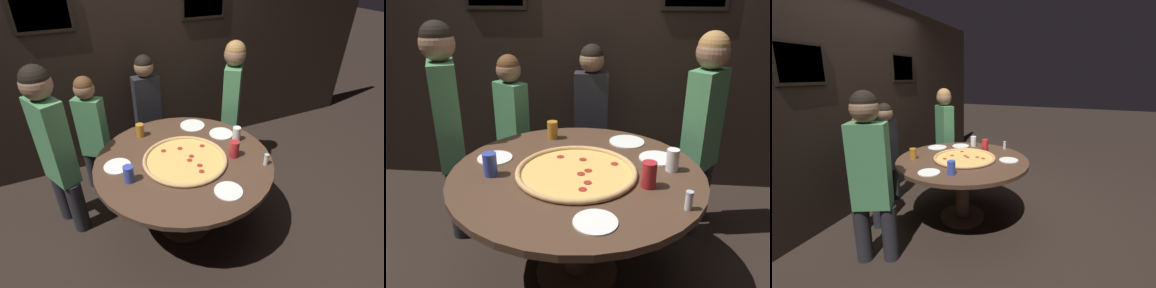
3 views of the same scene
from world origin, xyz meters
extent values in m
plane|color=black|center=(0.00, 0.00, 0.00)|extent=(24.00, 24.00, 0.00)
cube|color=black|center=(0.00, 1.33, 1.30)|extent=(6.40, 0.06, 2.60)
cube|color=black|center=(-0.80, 1.29, 1.75)|extent=(0.52, 0.02, 0.40)
cube|color=#936B5B|center=(-0.80, 1.28, 1.75)|extent=(0.46, 0.01, 0.34)
cylinder|color=#4C3323|center=(0.00, 0.00, 0.72)|extent=(1.46, 1.46, 0.04)
cylinder|color=#4C3323|center=(0.00, 0.00, 0.35)|extent=(0.16, 0.16, 0.70)
cylinder|color=#4C3323|center=(0.00, 0.00, 0.02)|extent=(0.52, 0.52, 0.04)
cylinder|color=#EAB75B|center=(0.00, -0.03, 0.75)|extent=(0.65, 0.65, 0.01)
torus|color=tan|center=(0.00, -0.03, 0.76)|extent=(0.69, 0.69, 0.03)
cylinder|color=#A8281E|center=(-0.12, 0.16, 0.75)|extent=(0.04, 0.04, 0.00)
cylinder|color=#A8281E|center=(0.22, 0.10, 0.75)|extent=(0.04, 0.04, 0.00)
cylinder|color=#A8281E|center=(0.07, -0.15, 0.75)|extent=(0.04, 0.04, 0.00)
cylinder|color=#A8281E|center=(0.05, -0.23, 0.75)|extent=(0.04, 0.04, 0.00)
cylinder|color=#A8281E|center=(0.07, -0.01, 0.75)|extent=(0.04, 0.04, 0.00)
cylinder|color=#A8281E|center=(0.03, -0.05, 0.75)|extent=(0.04, 0.04, 0.00)
cylinder|color=#A8281E|center=(0.02, 0.14, 0.75)|extent=(0.04, 0.04, 0.00)
cylinder|color=#BC7A23|center=(-0.22, 0.50, 0.80)|extent=(0.07, 0.07, 0.12)
cylinder|color=#B22328|center=(0.40, -0.14, 0.81)|extent=(0.08, 0.08, 0.14)
cylinder|color=#384CB7|center=(-0.48, -0.09, 0.81)|extent=(0.08, 0.08, 0.13)
cylinder|color=white|center=(0.55, 0.07, 0.81)|extent=(0.07, 0.07, 0.13)
cylinder|color=white|center=(-0.52, 0.13, 0.74)|extent=(0.22, 0.22, 0.01)
cylinder|color=white|center=(0.30, 0.48, 0.74)|extent=(0.24, 0.24, 0.01)
cylinder|color=white|center=(0.14, -0.50, 0.74)|extent=(0.21, 0.21, 0.01)
cylinder|color=white|center=(0.48, 0.22, 0.74)|extent=(0.22, 0.22, 0.01)
cylinder|color=silver|center=(0.57, -0.34, 0.78)|extent=(0.04, 0.04, 0.08)
cylinder|color=#B7B7BC|center=(0.57, -0.34, 0.83)|extent=(0.04, 0.04, 0.01)
cylinder|color=#232328|center=(0.12, 1.05, 0.23)|extent=(0.12, 0.12, 0.46)
cylinder|color=#232328|center=(-0.09, 1.04, 0.23)|extent=(0.12, 0.12, 0.46)
cube|color=#232328|center=(0.01, 1.05, 0.78)|extent=(0.28, 0.15, 0.64)
sphere|color=#8C664C|center=(0.01, 1.05, 1.19)|extent=(0.20, 0.20, 0.20)
sphere|color=black|center=(0.01, 1.05, 1.23)|extent=(0.18, 0.18, 0.18)
cylinder|color=#232328|center=(-0.53, 0.79, 0.22)|extent=(0.16, 0.16, 0.44)
cylinder|color=#232328|center=(-0.69, 0.91, 0.22)|extent=(0.16, 0.16, 0.44)
cube|color=#4C8C59|center=(-0.61, 0.85, 0.74)|extent=(0.29, 0.27, 0.61)
sphere|color=#8C664C|center=(-0.61, 0.85, 1.14)|extent=(0.19, 0.19, 0.19)
sphere|color=brown|center=(-0.61, 0.85, 1.17)|extent=(0.17, 0.17, 0.17)
cylinder|color=#232328|center=(0.90, 0.73, 0.25)|extent=(0.19, 0.19, 0.51)
cylinder|color=#232328|center=(0.76, 0.54, 0.25)|extent=(0.19, 0.19, 0.51)
cube|color=#4C8C59|center=(0.83, 0.64, 0.86)|extent=(0.31, 0.34, 0.71)
sphere|color=#8C664C|center=(0.83, 0.64, 1.33)|extent=(0.22, 0.22, 0.22)
sphere|color=#9E703D|center=(0.83, 0.64, 1.37)|extent=(0.20, 0.20, 0.20)
cylinder|color=#232328|center=(-0.90, 0.34, 0.27)|extent=(0.19, 0.19, 0.53)
cylinder|color=#232328|center=(-1.00, 0.55, 0.27)|extent=(0.19, 0.19, 0.53)
cube|color=#4C8C59|center=(-0.95, 0.44, 0.90)|extent=(0.29, 0.36, 0.74)
sphere|color=#8C664C|center=(-0.95, 0.44, 1.39)|extent=(0.23, 0.23, 0.23)
sphere|color=black|center=(-0.95, 0.44, 1.43)|extent=(0.21, 0.21, 0.21)
camera|label=1|loc=(-0.77, -1.85, 2.20)|focal=28.00mm
camera|label=2|loc=(0.20, -1.91, 1.72)|focal=35.00mm
camera|label=3|loc=(-2.52, -1.06, 1.64)|focal=24.00mm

